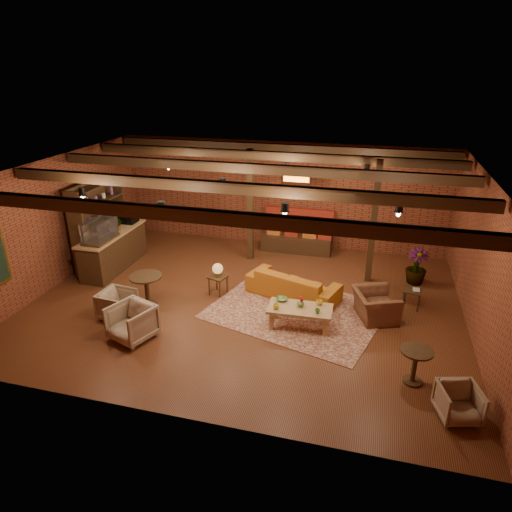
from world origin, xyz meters
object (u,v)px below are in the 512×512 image
(coffee_table, at_px, (299,309))
(side_table_book, at_px, (413,291))
(armchair_a, at_px, (117,303))
(side_table_lamp, at_px, (218,271))
(round_table_right, at_px, (415,361))
(sofa, at_px, (293,284))
(armchair_right, at_px, (375,301))
(armchair_far, at_px, (459,401))
(armchair_b, at_px, (132,321))
(round_table_left, at_px, (146,285))
(plant_tall, at_px, (422,232))

(coffee_table, bearing_deg, side_table_book, 32.42)
(coffee_table, height_order, side_table_book, coffee_table)
(side_table_book, bearing_deg, armchair_a, -161.13)
(coffee_table, xyz_separation_m, armchair_a, (-4.02, -0.67, -0.06))
(coffee_table, bearing_deg, side_table_lamp, 156.00)
(coffee_table, relative_size, armchair_a, 1.95)
(armchair_a, relative_size, round_table_right, 1.05)
(sofa, xyz_separation_m, armchair_right, (1.96, -0.55, 0.10))
(side_table_lamp, distance_m, armchair_a, 2.47)
(sofa, relative_size, armchair_a, 3.15)
(sofa, xyz_separation_m, armchair_far, (3.35, -3.42, -0.01))
(sofa, bearing_deg, armchair_right, -177.62)
(coffee_table, distance_m, side_table_book, 2.85)
(coffee_table, relative_size, armchair_b, 1.68)
(round_table_left, bearing_deg, armchair_b, -75.53)
(round_table_left, xyz_separation_m, armchair_far, (6.59, -2.07, -0.21))
(side_table_lamp, height_order, round_table_left, side_table_lamp)
(side_table_lamp, bearing_deg, round_table_right, -27.08)
(sofa, height_order, round_table_right, round_table_right)
(armchair_right, relative_size, round_table_right, 1.45)
(armchair_b, xyz_separation_m, armchair_far, (6.25, -0.73, -0.10))
(armchair_b, bearing_deg, side_table_lamp, 85.99)
(round_table_left, relative_size, round_table_right, 1.15)
(side_table_book, bearing_deg, round_table_left, -165.67)
(coffee_table, distance_m, round_table_right, 2.67)
(armchair_b, height_order, side_table_book, armchair_b)
(round_table_left, height_order, armchair_b, armchair_b)
(armchair_right, height_order, plant_tall, plant_tall)
(side_table_lamp, relative_size, armchair_b, 0.99)
(side_table_book, height_order, round_table_right, round_table_right)
(armchair_a, height_order, armchair_b, armchair_b)
(coffee_table, bearing_deg, armchair_a, -170.57)
(armchair_b, height_order, round_table_right, armchair_b)
(coffee_table, height_order, side_table_lamp, side_table_lamp)
(side_table_lamp, relative_size, armchair_far, 1.29)
(sofa, bearing_deg, armchair_b, 61.03)
(sofa, height_order, side_table_book, sofa)
(armchair_b, bearing_deg, sofa, 63.59)
(sofa, xyz_separation_m, side_table_book, (2.79, 0.19, 0.09))
(round_table_left, xyz_separation_m, armchair_a, (-0.40, -0.66, -0.17))
(armchair_a, height_order, round_table_right, armchair_a)
(round_table_right, bearing_deg, armchair_right, 109.14)
(round_table_left, relative_size, plant_tall, 0.28)
(coffee_table, xyz_separation_m, round_table_left, (-3.62, -0.01, 0.11))
(sofa, relative_size, side_table_book, 4.78)
(sofa, bearing_deg, plant_tall, -134.22)
(side_table_lamp, height_order, armchair_right, armchair_right)
(coffee_table, xyz_separation_m, side_table_book, (2.41, 1.53, 0.00))
(side_table_lamp, relative_size, armchair_a, 1.14)
(armchair_b, bearing_deg, coffee_table, 43.04)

